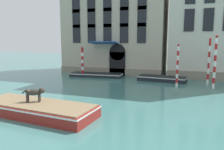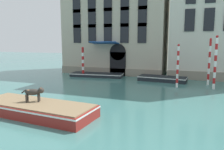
{
  "view_description": "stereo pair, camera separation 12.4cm",
  "coord_description": "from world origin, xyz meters",
  "views": [
    {
      "loc": [
        11.44,
        -1.92,
        3.88
      ],
      "look_at": [
        5.74,
        14.31,
        1.2
      ],
      "focal_mm": 35.0,
      "sensor_mm": 36.0,
      "label": 1
    },
    {
      "loc": [
        11.56,
        -1.88,
        3.88
      ],
      "look_at": [
        5.74,
        14.31,
        1.2
      ],
      "focal_mm": 35.0,
      "sensor_mm": 36.0,
      "label": 2
    }
  ],
  "objects": [
    {
      "name": "palazzo_left",
      "position": [
        2.74,
        24.31,
        6.11
      ],
      "size": [
        12.1,
        7.4,
        12.24
      ],
      "color": "#B2A893",
      "rests_on": "ground_plane"
    },
    {
      "name": "boat_foreground",
      "position": [
        3.93,
        7.28,
        0.35
      ],
      "size": [
        6.78,
        2.79,
        0.66
      ],
      "rotation": [
        0.0,
        0.0,
        -0.08
      ],
      "color": "maroon",
      "rests_on": "ground_plane"
    },
    {
      "name": "dog_on_deck",
      "position": [
        3.78,
        7.44,
        1.17
      ],
      "size": [
        1.08,
        0.7,
        0.79
      ],
      "rotation": [
        0.0,
        0.0,
        0.48
      ],
      "color": "#332D28",
      "rests_on": "boat_foreground"
    },
    {
      "name": "boat_moored_near_palazzo",
      "position": [
        1.96,
        19.9,
        0.21
      ],
      "size": [
        5.89,
        2.44,
        0.39
      ],
      "rotation": [
        0.0,
        0.0,
        0.11
      ],
      "color": "black",
      "rests_on": "ground_plane"
    },
    {
      "name": "boat_moored_far",
      "position": [
        9.07,
        19.57,
        0.25
      ],
      "size": [
        4.72,
        2.18,
        0.47
      ],
      "rotation": [
        0.0,
        0.0,
        -0.1
      ],
      "color": "black",
      "rests_on": "ground_plane"
    },
    {
      "name": "mooring_pole_0",
      "position": [
        13.15,
        19.02,
        2.08
      ],
      "size": [
        0.2,
        0.2,
        4.14
      ],
      "color": "white",
      "rests_on": "ground_plane"
    },
    {
      "name": "mooring_pole_1",
      "position": [
        0.58,
        19.3,
        1.65
      ],
      "size": [
        0.27,
        0.27,
        3.27
      ],
      "color": "white",
      "rests_on": "ground_plane"
    },
    {
      "name": "mooring_pole_2",
      "position": [
        10.61,
        17.02,
        1.84
      ],
      "size": [
        0.2,
        0.2,
        3.64
      ],
      "color": "white",
      "rests_on": "ground_plane"
    },
    {
      "name": "mooring_pole_3",
      "position": [
        13.47,
        17.37,
        2.18
      ],
      "size": [
        0.21,
        0.21,
        4.33
      ],
      "color": "white",
      "rests_on": "ground_plane"
    }
  ]
}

